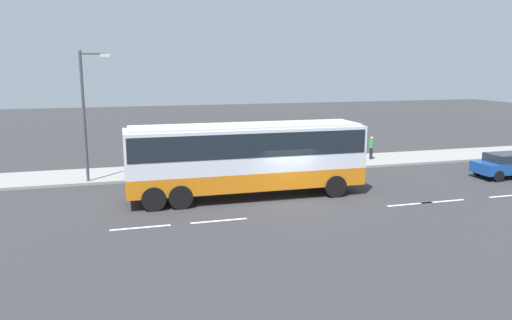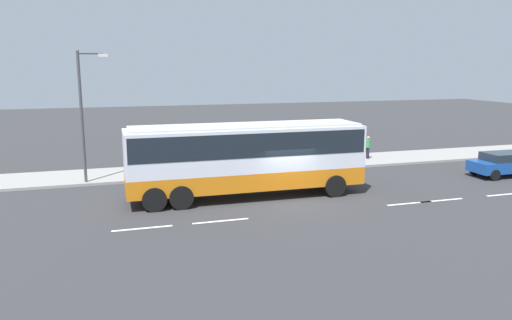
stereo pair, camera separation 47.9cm
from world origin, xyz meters
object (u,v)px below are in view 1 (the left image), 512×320
Objects in this scene: pedestrian_at_crossing at (185,154)px; street_lamp at (86,108)px; coach_bus at (247,153)px; car_blue_saloon at (512,164)px; pedestrian_near_curb at (371,146)px.

street_lamp is (-5.44, -1.36, 2.99)m from pedestrian_at_crossing.
coach_bus is 6.87m from pedestrian_at_crossing.
pedestrian_at_crossing is at bearing 108.70° from coach_bus.
pedestrian_at_crossing is at bearing 161.37° from car_blue_saloon.
street_lamp is at bearing 95.69° from pedestrian_at_crossing.
coach_bus is at bearing -170.08° from pedestrian_at_crossing.
car_blue_saloon is at bearing -12.10° from street_lamp.
pedestrian_at_crossing is at bearing 14.08° from street_lamp.
coach_bus is 16.14m from car_blue_saloon.
coach_bus reaches higher than car_blue_saloon.
car_blue_saloon is 8.65m from pedestrian_near_curb.
street_lamp is at bearing 146.55° from coach_bus.
car_blue_saloon is 0.67× the size of street_lamp.
pedestrian_near_curb is 0.22× the size of street_lamp.
pedestrian_near_curb is (10.56, 6.66, -1.20)m from coach_bus.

